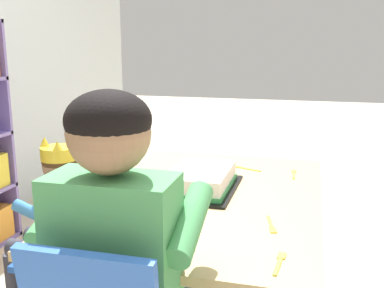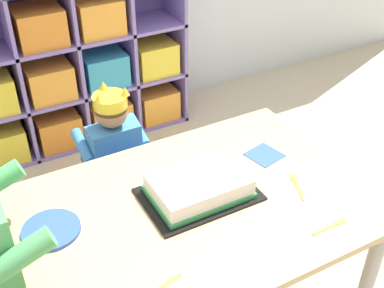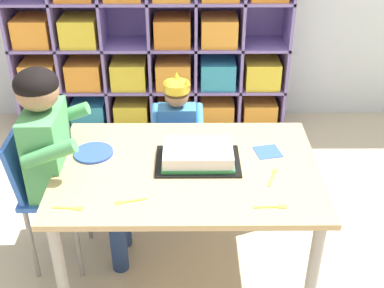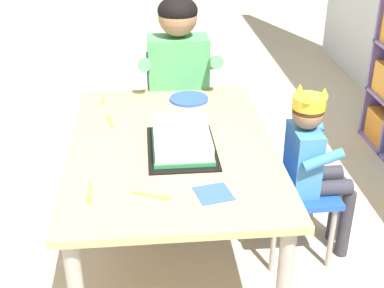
# 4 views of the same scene
# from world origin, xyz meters

# --- Properties ---
(storage_cubby_shelf) EXTENTS (1.95, 0.33, 1.29)m
(storage_cubby_shelf) POSITION_xyz_m (-0.26, 1.51, 0.59)
(storage_cubby_shelf) COLOR #7F6BB2
(storage_cubby_shelf) RESTS_ON ground
(activity_table) EXTENTS (1.20, 0.81, 0.62)m
(activity_table) POSITION_xyz_m (0.00, 0.00, 0.54)
(activity_table) COLOR tan
(activity_table) RESTS_ON ground
(classroom_chair_blue) EXTENTS (0.34, 0.34, 0.60)m
(classroom_chair_blue) POSITION_xyz_m (-0.06, 0.51, 0.35)
(classroom_chair_blue) COLOR #1E4CA8
(classroom_chair_blue) RESTS_ON ground
(child_with_crown) EXTENTS (0.30, 0.31, 0.81)m
(child_with_crown) POSITION_xyz_m (-0.06, 0.61, 0.50)
(child_with_crown) COLOR #3D7FBC
(child_with_crown) RESTS_ON ground
(adult_helper_seated) EXTENTS (0.44, 0.41, 1.06)m
(adult_helper_seated) POSITION_xyz_m (-0.58, 0.08, 0.66)
(adult_helper_seated) COLOR #4C9E5B
(adult_helper_seated) RESTS_ON ground
(birthday_cake_on_tray) EXTENTS (0.39, 0.27, 0.08)m
(birthday_cake_on_tray) POSITION_xyz_m (0.05, 0.04, 0.65)
(birthday_cake_on_tray) COLOR black
(birthday_cake_on_tray) RESTS_ON activity_table
(paper_plate_stack) EXTENTS (0.18, 0.18, 0.01)m
(paper_plate_stack) POSITION_xyz_m (-0.44, 0.11, 0.62)
(paper_plate_stack) COLOR blue
(paper_plate_stack) RESTS_ON activity_table
(paper_napkin_square) EXTENTS (0.14, 0.14, 0.00)m
(paper_napkin_square) POSITION_xyz_m (0.38, 0.12, 0.62)
(paper_napkin_square) COLOR #3356B7
(paper_napkin_square) RESTS_ON activity_table
(fork_scattered_mid_table) EXTENTS (0.13, 0.04, 0.00)m
(fork_scattered_mid_table) POSITION_xyz_m (-0.24, -0.26, 0.62)
(fork_scattered_mid_table) COLOR yellow
(fork_scattered_mid_table) RESTS_ON activity_table
(fork_at_table_front_edge) EXTENTS (0.14, 0.02, 0.00)m
(fork_at_table_front_edge) POSITION_xyz_m (0.35, -0.30, 0.62)
(fork_at_table_front_edge) COLOR yellow
(fork_at_table_front_edge) RESTS_ON activity_table
(fork_by_napkin) EXTENTS (0.07, 0.14, 0.00)m
(fork_by_napkin) POSITION_xyz_m (0.38, -0.08, 0.62)
(fork_by_napkin) COLOR yellow
(fork_by_napkin) RESTS_ON activity_table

